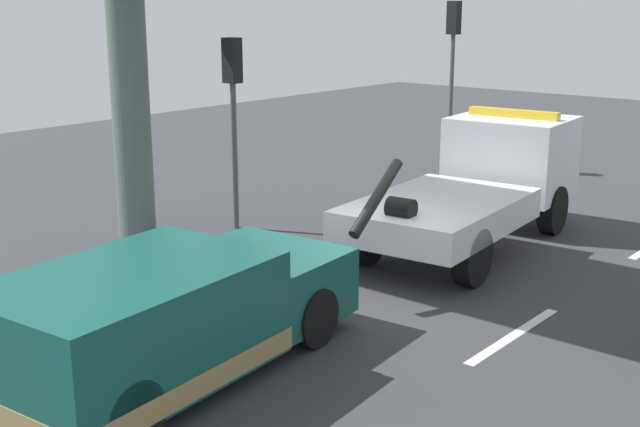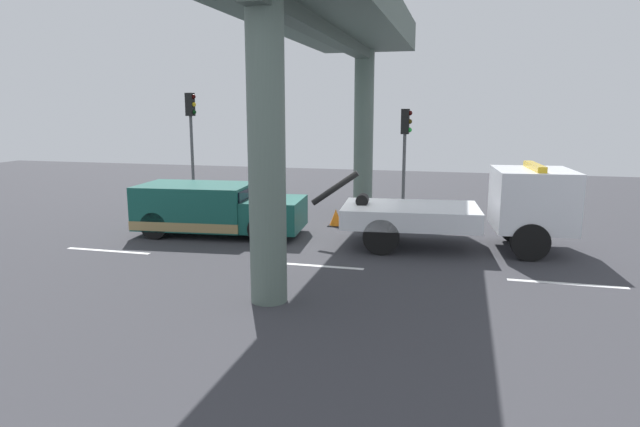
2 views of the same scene
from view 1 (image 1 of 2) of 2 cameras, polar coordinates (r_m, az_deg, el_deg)
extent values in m
cube|color=#38383D|center=(13.71, 2.79, -5.67)|extent=(60.00, 40.00, 0.10)
cube|color=silver|center=(12.34, 13.21, -8.16)|extent=(2.60, 0.16, 0.01)
cube|color=white|center=(15.08, 8.14, -0.04)|extent=(4.04, 2.74, 0.55)
cube|color=white|center=(17.94, 13.02, 3.87)|extent=(2.25, 2.48, 1.65)
cube|color=black|center=(18.44, 13.80, 5.25)|extent=(0.26, 2.20, 0.66)
cube|color=#196B9E|center=(15.65, 4.20, 0.30)|extent=(3.64, 0.35, 0.20)
cylinder|color=black|center=(13.03, 3.90, 1.09)|extent=(1.42, 0.31, 1.07)
cylinder|color=black|center=(13.79, 5.60, 0.36)|extent=(0.40, 0.48, 0.36)
cube|color=yellow|center=(17.80, 13.19, 6.73)|extent=(0.41, 1.93, 0.16)
cylinder|color=black|center=(18.36, 9.61, 1.17)|extent=(1.02, 0.41, 1.00)
cylinder|color=black|center=(17.61, 15.73, 0.25)|extent=(1.02, 0.41, 1.00)
cylinder|color=black|center=(15.03, 3.22, -1.64)|extent=(1.02, 0.41, 1.00)
cylinder|color=black|center=(14.10, 10.44, -2.96)|extent=(1.02, 0.41, 1.00)
cube|color=#145147|center=(10.24, -12.90, -7.48)|extent=(3.64, 2.50, 1.35)
cube|color=#145147|center=(12.08, -3.77, -4.71)|extent=(1.91, 2.26, 0.95)
cube|color=black|center=(11.31, -6.47, -3.47)|extent=(0.23, 1.93, 0.59)
cube|color=#9E8451|center=(10.44, -12.75, -10.00)|extent=(3.66, 2.52, 0.28)
cylinder|color=black|center=(12.66, -7.59, -5.27)|extent=(0.86, 0.35, 0.84)
cylinder|color=black|center=(11.53, -0.44, -7.16)|extent=(0.86, 0.35, 0.84)
cylinder|color=black|center=(10.60, -20.17, -10.12)|extent=(0.86, 0.35, 0.84)
cylinder|color=black|center=(9.22, -13.02, -13.40)|extent=(0.86, 0.35, 0.84)
cylinder|color=#596B60|center=(16.73, -13.00, 8.66)|extent=(0.75, 0.75, 6.15)
cylinder|color=#515456|center=(17.22, -5.90, 3.88)|extent=(0.12, 0.12, 3.04)
cube|color=black|center=(16.97, -6.07, 10.44)|extent=(0.28, 0.32, 0.90)
sphere|color=#360605|center=(17.06, -5.71, 11.48)|extent=(0.18, 0.18, 0.18)
sphere|color=#3A2D06|center=(17.08, -5.68, 10.48)|extent=(0.18, 0.18, 0.18)
sphere|color=green|center=(17.10, -5.66, 9.47)|extent=(0.18, 0.18, 0.18)
cylinder|color=#515456|center=(23.81, 8.99, 7.58)|extent=(0.12, 0.12, 3.74)
cube|color=black|center=(23.65, 9.21, 13.17)|extent=(0.28, 0.32, 0.90)
sphere|color=#360605|center=(23.78, 9.45, 13.89)|extent=(0.18, 0.18, 0.18)
sphere|color=gold|center=(23.78, 9.41, 13.17)|extent=(0.18, 0.18, 0.18)
sphere|color=black|center=(23.79, 9.38, 12.45)|extent=(0.18, 0.18, 0.18)
cone|color=orange|center=(14.55, -5.20, -3.09)|extent=(0.44, 0.44, 0.58)
cube|color=black|center=(14.64, -5.18, -4.12)|extent=(0.49, 0.49, 0.03)
camera|label=2|loc=(16.07, 70.39, 2.18)|focal=31.01mm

